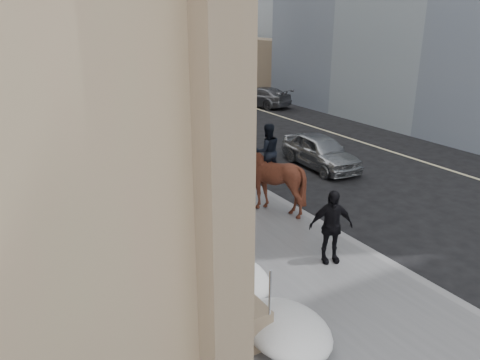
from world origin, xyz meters
name	(u,v)px	position (x,y,z in m)	size (l,w,h in m)	color
ground	(285,279)	(0.00, 0.00, 0.00)	(140.00, 140.00, 0.00)	black
sidewalk	(146,165)	(0.00, 10.00, 0.06)	(5.00, 80.00, 0.12)	#555557
curb	(203,156)	(2.62, 10.00, 0.06)	(0.24, 80.00, 0.12)	slate
lane_line	(340,135)	(10.50, 10.00, 0.01)	(0.15, 70.00, 0.01)	#BFB78C
far_podium	(411,89)	(15.50, 10.00, 2.00)	(2.00, 80.00, 4.00)	#826D54
streetlight_mid	(166,44)	(2.74, 14.00, 4.58)	(1.71, 0.24, 8.00)	#2D2D30
streetlight_far	(77,31)	(2.74, 34.00, 4.58)	(1.71, 0.24, 8.00)	#2D2D30
traffic_signal	(108,47)	(2.07, 22.00, 4.00)	(4.10, 0.22, 6.00)	#2D2D30
snow_bank	(125,174)	(-1.42, 8.11, 0.47)	(1.70, 18.10, 0.76)	silver
mounted_horse_left	(181,172)	(-0.49, 5.04, 1.31)	(1.60, 2.85, 2.80)	#57341A
mounted_horse_right	(269,174)	(1.78, 3.48, 1.30)	(2.18, 2.34, 2.74)	#3E1C11
pedestrian	(331,226)	(1.33, 0.02, 1.06)	(1.11, 0.46, 1.89)	black
car_silver	(320,151)	(6.21, 6.36, 0.68)	(1.61, 4.00, 1.36)	#94979B
car_grey	(261,97)	(11.22, 18.84, 0.65)	(1.81, 4.45, 1.29)	#57585E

